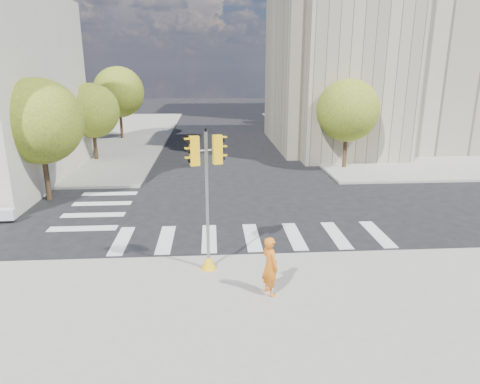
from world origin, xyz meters
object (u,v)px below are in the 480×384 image
(traffic_signal, at_px, (207,212))
(lamp_near, at_px, (338,98))
(photographer, at_px, (270,266))
(lamp_far, at_px, (301,89))

(traffic_signal, bearing_deg, lamp_near, 48.18)
(traffic_signal, height_order, photographer, traffic_signal)
(lamp_near, height_order, lamp_far, same)
(lamp_near, xyz_separation_m, lamp_far, (0.00, 14.00, 0.00))
(photographer, bearing_deg, lamp_far, -37.28)
(lamp_near, distance_m, traffic_signal, 21.61)
(lamp_far, bearing_deg, photographer, -102.96)
(lamp_far, bearing_deg, lamp_near, -90.00)
(lamp_far, relative_size, traffic_signal, 1.66)
(photographer, bearing_deg, traffic_signal, 21.18)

